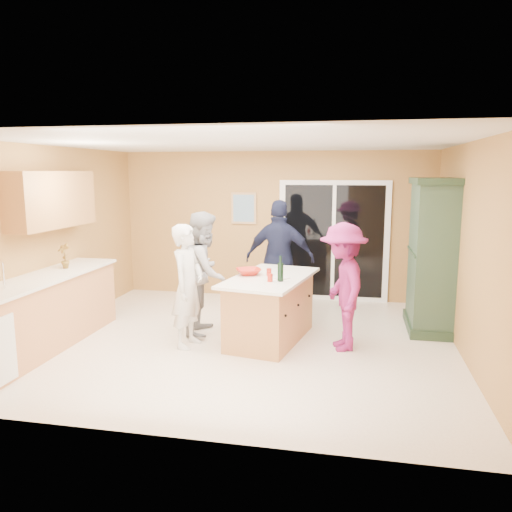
% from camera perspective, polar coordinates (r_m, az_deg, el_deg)
% --- Properties ---
extents(floor, '(5.50, 5.50, 0.00)m').
position_cam_1_polar(floor, '(6.77, -1.43, -9.75)').
color(floor, white).
rests_on(floor, ground).
extents(ceiling, '(5.50, 5.00, 0.10)m').
position_cam_1_polar(ceiling, '(6.40, -1.53, 12.81)').
color(ceiling, silver).
rests_on(ceiling, wall_back).
extents(wall_back, '(5.50, 0.10, 2.60)m').
position_cam_1_polar(wall_back, '(8.89, 2.10, 3.51)').
color(wall_back, tan).
rests_on(wall_back, ground).
extents(wall_front, '(5.50, 0.10, 2.60)m').
position_cam_1_polar(wall_front, '(4.10, -9.28, -3.80)').
color(wall_front, tan).
rests_on(wall_front, ground).
extents(wall_left, '(0.10, 5.00, 2.60)m').
position_cam_1_polar(wall_left, '(7.55, -22.29, 1.72)').
color(wall_left, tan).
rests_on(wall_left, ground).
extents(wall_right, '(0.10, 5.00, 2.60)m').
position_cam_1_polar(wall_right, '(6.43, 23.15, 0.41)').
color(wall_right, tan).
rests_on(wall_right, ground).
extents(left_cabinet_run, '(0.65, 3.05, 1.24)m').
position_cam_1_polar(left_cabinet_run, '(6.70, -24.63, -6.69)').
color(left_cabinet_run, '#C37E4B').
rests_on(left_cabinet_run, floor).
extents(upper_cabinets, '(0.35, 1.60, 0.75)m').
position_cam_1_polar(upper_cabinets, '(7.24, -22.29, 5.99)').
color(upper_cabinets, '#C37E4B').
rests_on(upper_cabinets, wall_left).
extents(sliding_door, '(1.90, 0.07, 2.10)m').
position_cam_1_polar(sliding_door, '(8.78, 8.84, 1.68)').
color(sliding_door, white).
rests_on(sliding_door, floor).
extents(framed_picture, '(0.46, 0.04, 0.56)m').
position_cam_1_polar(framed_picture, '(8.94, -1.41, 5.48)').
color(framed_picture, tan).
rests_on(framed_picture, wall_back).
extents(kitchen_island, '(1.19, 1.80, 0.88)m').
position_cam_1_polar(kitchen_island, '(6.71, 1.63, -6.23)').
color(kitchen_island, '#C37E4B').
rests_on(kitchen_island, floor).
extents(green_hutch, '(0.62, 1.18, 2.16)m').
position_cam_1_polar(green_hutch, '(7.47, 19.44, -0.12)').
color(green_hutch, '#223723').
rests_on(green_hutch, floor).
extents(woman_white, '(0.45, 0.63, 1.59)m').
position_cam_1_polar(woman_white, '(6.46, -7.82, -3.42)').
color(woman_white, silver).
rests_on(woman_white, floor).
extents(woman_grey, '(0.71, 0.88, 1.71)m').
position_cam_1_polar(woman_grey, '(6.98, -5.88, -1.92)').
color(woman_grey, '#969698').
rests_on(woman_grey, floor).
extents(woman_navy, '(1.07, 0.45, 1.82)m').
position_cam_1_polar(woman_navy, '(7.73, 2.74, -0.32)').
color(woman_navy, '#191E39').
rests_on(woman_navy, floor).
extents(woman_magenta, '(0.83, 1.16, 1.62)m').
position_cam_1_polar(woman_magenta, '(6.39, 9.91, -3.49)').
color(woman_magenta, '#95205E').
rests_on(woman_magenta, floor).
extents(serving_bowl, '(0.44, 0.44, 0.08)m').
position_cam_1_polar(serving_bowl, '(6.70, -0.86, -1.80)').
color(serving_bowl, '#A81F12').
rests_on(serving_bowl, kitchen_island).
extents(tulip_vase, '(0.22, 0.18, 0.35)m').
position_cam_1_polar(tulip_vase, '(7.26, -21.04, 0.04)').
color(tulip_vase, '#A72A10').
rests_on(tulip_vase, left_cabinet_run).
extents(tumbler_near, '(0.08, 0.08, 0.10)m').
position_cam_1_polar(tumbler_near, '(6.28, 1.61, -2.50)').
color(tumbler_near, '#A81F12').
rests_on(tumbler_near, kitchen_island).
extents(tumbler_far, '(0.08, 0.08, 0.10)m').
position_cam_1_polar(tumbler_far, '(6.64, 1.50, -1.85)').
color(tumbler_far, '#A81F12').
rests_on(tumbler_far, kitchen_island).
extents(wine_bottle, '(0.08, 0.08, 0.33)m').
position_cam_1_polar(wine_bottle, '(6.29, 2.81, -1.77)').
color(wine_bottle, black).
rests_on(wine_bottle, kitchen_island).
extents(white_plate, '(0.28, 0.28, 0.02)m').
position_cam_1_polar(white_plate, '(6.50, 2.83, -2.46)').
color(white_plate, white).
rests_on(white_plate, kitchen_island).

